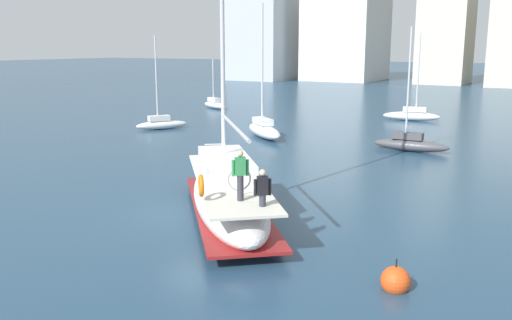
{
  "coord_description": "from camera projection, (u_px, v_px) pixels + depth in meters",
  "views": [
    {
      "loc": [
        11.7,
        -15.91,
        6.14
      ],
      "look_at": [
        1.34,
        2.15,
        1.8
      ],
      "focal_mm": 38.58,
      "sensor_mm": 36.0,
      "label": 1
    }
  ],
  "objects": [
    {
      "name": "moored_sloop_far",
      "position": [
        410.0,
        143.0,
        32.52
      ],
      "size": [
        4.43,
        1.13,
        7.2
      ],
      "color": "#4C4C51",
      "rests_on": "ground"
    },
    {
      "name": "mooring_buoy",
      "position": [
        395.0,
        281.0,
        14.08
      ],
      "size": [
        0.77,
        0.77,
        0.98
      ],
      "color": "#EA4C19",
      "rests_on": "ground"
    },
    {
      "name": "moored_cutter_left",
      "position": [
        412.0,
        114.0,
        45.78
      ],
      "size": [
        4.75,
        1.9,
        7.16
      ],
      "color": "white",
      "rests_on": "ground"
    },
    {
      "name": "ground_plane",
      "position": [
        196.0,
        214.0,
        20.46
      ],
      "size": [
        400.0,
        400.0,
        0.0
      ],
      "primitive_type": "plane",
      "color": "navy"
    },
    {
      "name": "waterfront_buildings",
      "position": [
        475.0,
        23.0,
        87.32
      ],
      "size": [
        85.95,
        21.06,
        26.44
      ],
      "color": "#B2B7BC",
      "rests_on": "ground"
    },
    {
      "name": "moored_sloop_near",
      "position": [
        215.0,
        104.0,
        54.74
      ],
      "size": [
        4.07,
        2.73,
        4.87
      ],
      "color": "silver",
      "rests_on": "ground"
    },
    {
      "name": "moored_ketch_distant",
      "position": [
        161.0,
        123.0,
        41.14
      ],
      "size": [
        2.91,
        3.81,
        6.86
      ],
      "color": "white",
      "rests_on": "ground"
    },
    {
      "name": "main_sailboat",
      "position": [
        228.0,
        193.0,
        19.83
      ],
      "size": [
        8.03,
        8.88,
        13.31
      ],
      "color": "white",
      "rests_on": "ground"
    },
    {
      "name": "moored_cutter_right",
      "position": [
        264.0,
        129.0,
        37.43
      ],
      "size": [
        4.89,
        4.6,
        8.88
      ],
      "color": "white",
      "rests_on": "ground"
    }
  ]
}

